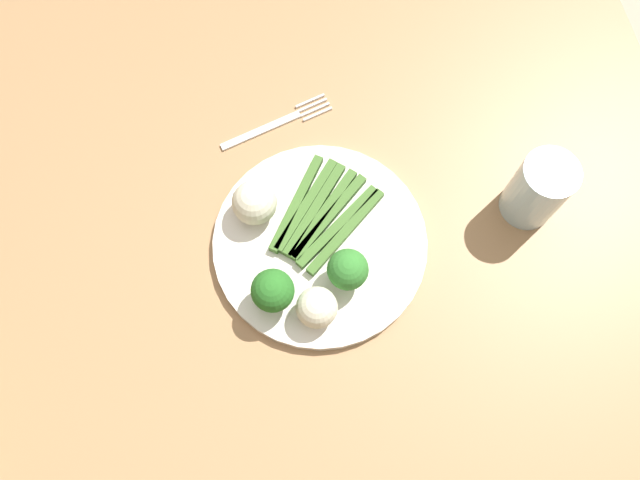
{
  "coord_description": "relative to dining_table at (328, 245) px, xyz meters",
  "views": [
    {
      "loc": [
        0.29,
        -0.07,
        1.51
      ],
      "look_at": [
        0.03,
        -0.02,
        0.76
      ],
      "focal_mm": 34.87,
      "sensor_mm": 36.0,
      "label": 1
    }
  ],
  "objects": [
    {
      "name": "ground_plane",
      "position": [
        0.0,
        0.0,
        -0.66
      ],
      "size": [
        6.0,
        6.0,
        0.02
      ],
      "primitive_type": "cube",
      "color": "#B7A88E"
    },
    {
      "name": "plate",
      "position": [
        0.03,
        -0.02,
        0.1
      ],
      "size": [
        0.28,
        0.28,
        0.01
      ],
      "primitive_type": "cylinder",
      "color": "silver",
      "rests_on": "dining_table"
    },
    {
      "name": "cauliflower_near_fork",
      "position": [
        0.12,
        -0.04,
        0.13
      ],
      "size": [
        0.05,
        0.05,
        0.05
      ],
      "primitive_type": "sphere",
      "color": "beige",
      "rests_on": "plate"
    },
    {
      "name": "broccoli_front",
      "position": [
        0.09,
        -0.09,
        0.14
      ],
      "size": [
        0.05,
        0.05,
        0.06
      ],
      "color": "#568E33",
      "rests_on": "plate"
    },
    {
      "name": "water_glass",
      "position": [
        0.03,
        0.26,
        0.14
      ],
      "size": [
        0.07,
        0.07,
        0.11
      ],
      "primitive_type": "cylinder",
      "color": "silver",
      "rests_on": "dining_table"
    },
    {
      "name": "asparagus_bundle",
      "position": [
        -0.0,
        -0.01,
        0.11
      ],
      "size": [
        0.16,
        0.16,
        0.01
      ],
      "rotation": [
        0.0,
        0.0,
        2.36
      ],
      "color": "#3D6626",
      "rests_on": "plate"
    },
    {
      "name": "fork",
      "position": [
        -0.16,
        -0.04,
        0.09
      ],
      "size": [
        0.06,
        0.16,
        0.0
      ],
      "rotation": [
        0.0,
        0.0,
        1.84
      ],
      "color": "silver",
      "rests_on": "dining_table"
    },
    {
      "name": "cauliflower_outer_edge",
      "position": [
        -0.03,
        -0.09,
        0.13
      ],
      "size": [
        0.06,
        0.06,
        0.06
      ],
      "primitive_type": "sphere",
      "color": "beige",
      "rests_on": "plate"
    },
    {
      "name": "dining_table",
      "position": [
        0.0,
        0.0,
        0.0
      ],
      "size": [
        1.47,
        1.01,
        0.74
      ],
      "color": "#9E754C",
      "rests_on": "ground_plane"
    },
    {
      "name": "broccoli_front_left",
      "position": [
        0.08,
        0.01,
        0.14
      ],
      "size": [
        0.05,
        0.05,
        0.06
      ],
      "color": "#609E3D",
      "rests_on": "plate"
    }
  ]
}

